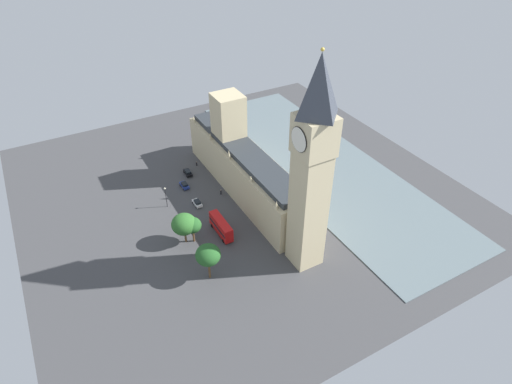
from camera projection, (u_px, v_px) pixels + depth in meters
ground_plane at (240, 192)px, 139.74m from camera, size 130.57×130.57×0.00m
river_thames at (322, 165)px, 152.21m from camera, size 36.59×117.52×0.25m
parliament_building at (243, 165)px, 136.74m from camera, size 11.86×60.12×28.49m
clock_tower at (312, 167)px, 98.53m from camera, size 8.16×8.16×55.92m
car_black_far_end at (188, 172)px, 147.11m from camera, size 2.06×4.66×1.74m
car_blue_midblock at (184, 185)px, 141.24m from camera, size 2.07×4.28×1.74m
car_white_opposite_hall at (197, 203)px, 133.69m from camera, size 1.98×4.24×1.74m
double_decker_bus_near_tower at (221, 226)px, 122.27m from camera, size 2.69×10.51×4.75m
pedestrian_trailing at (221, 192)px, 138.33m from camera, size 0.61×0.69×1.71m
pedestrian_kerbside at (197, 164)px, 151.77m from camera, size 0.46×0.57×1.62m
plane_tree_by_river_gate at (184, 224)px, 117.46m from camera, size 6.80×6.80×9.15m
plane_tree_under_trees at (192, 225)px, 117.93m from camera, size 4.95×4.95×7.83m
plane_tree_leading at (208, 255)px, 106.00m from camera, size 6.22×6.22×10.39m
street_lamp_corner at (166, 194)px, 130.80m from camera, size 0.56×0.56×7.06m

